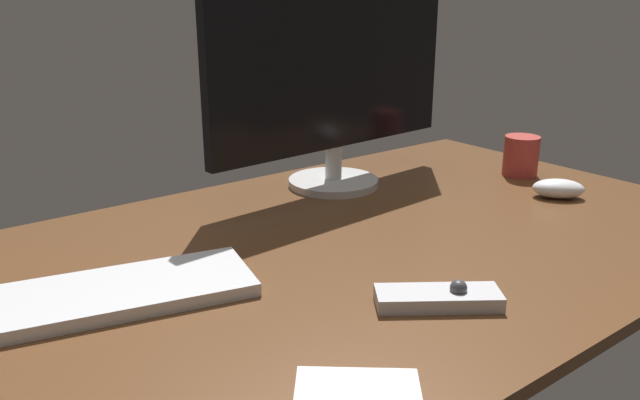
# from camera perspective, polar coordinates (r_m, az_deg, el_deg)

# --- Properties ---
(desk) EXTENTS (1.40, 0.84, 0.02)m
(desk) POSITION_cam_1_polar(r_m,az_deg,el_deg) (1.06, 2.92, -4.27)
(desk) COLOR brown
(desk) RESTS_ON ground
(monitor) EXTENTS (0.61, 0.19, 0.43)m
(monitor) POSITION_cam_1_polar(r_m,az_deg,el_deg) (1.31, 1.27, 10.88)
(monitor) COLOR silver
(monitor) RESTS_ON desk
(keyboard) EXTENTS (0.45, 0.24, 0.02)m
(keyboard) POSITION_cam_1_polar(r_m,az_deg,el_deg) (0.91, -19.82, -8.21)
(keyboard) COLOR silver
(keyboard) RESTS_ON desk
(computer_mouse) EXTENTS (0.11, 0.11, 0.04)m
(computer_mouse) POSITION_cam_1_polar(r_m,az_deg,el_deg) (1.36, 20.57, 0.97)
(computer_mouse) COLOR silver
(computer_mouse) RESTS_ON desk
(media_remote) EXTENTS (0.17, 0.14, 0.04)m
(media_remote) POSITION_cam_1_polar(r_m,az_deg,el_deg) (0.87, 10.63, -8.58)
(media_remote) COLOR #B7B7BC
(media_remote) RESTS_ON desk
(coffee_mug) EXTENTS (0.08, 0.08, 0.09)m
(coffee_mug) POSITION_cam_1_polar(r_m,az_deg,el_deg) (1.50, 17.56, 3.79)
(coffee_mug) COLOR #B23833
(coffee_mug) RESTS_ON desk
(notepad) EXTENTS (0.16, 0.16, 0.01)m
(notepad) POSITION_cam_1_polar(r_m,az_deg,el_deg) (0.68, 3.41, -17.40)
(notepad) COLOR white
(notepad) RESTS_ON desk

